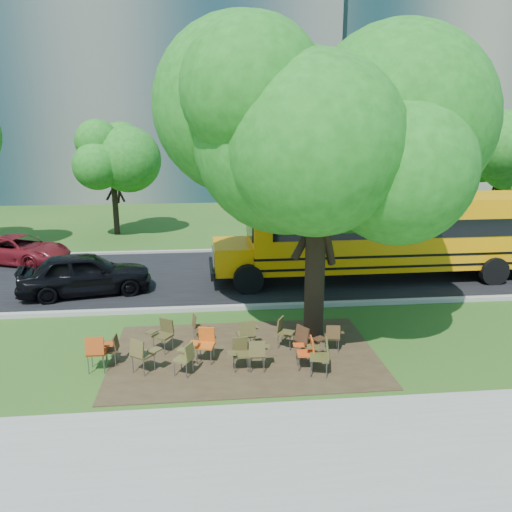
{
  "coord_description": "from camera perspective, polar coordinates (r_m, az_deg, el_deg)",
  "views": [
    {
      "loc": [
        0.04,
        -12.73,
        5.87
      ],
      "look_at": [
        1.75,
        3.79,
        1.63
      ],
      "focal_mm": 35.0,
      "sensor_mm": 36.0,
      "label": 1
    }
  ],
  "objects": [
    {
      "name": "bg_tree_2",
      "position": [
        29.21,
        -16.12,
        10.53
      ],
      "size": [
        4.8,
        4.8,
        6.62
      ],
      "color": "black",
      "rests_on": "ground"
    },
    {
      "name": "chair_4",
      "position": [
        12.51,
        0.19,
        -10.89
      ],
      "size": [
        0.57,
        0.51,
        0.87
      ],
      "rotation": [
        0.0,
        0.0,
        -0.02
      ],
      "color": "#4E4321",
      "rests_on": "ground"
    },
    {
      "name": "dirt_patch",
      "position": [
        13.59,
        -1.3,
        -11.19
      ],
      "size": [
        7.0,
        4.5,
        0.03
      ],
      "primitive_type": "cube",
      "color": "#382819",
      "rests_on": "ground"
    },
    {
      "name": "chair_14",
      "position": [
        12.71,
        5.85,
        -10.59
      ],
      "size": [
        0.5,
        0.59,
        0.86
      ],
      "rotation": [
        0.0,
        0.0,
        1.5
      ],
      "color": "#CC4415",
      "rests_on": "ground"
    },
    {
      "name": "bg_tree_4",
      "position": [
        30.32,
        26.29,
        10.0
      ],
      "size": [
        5.0,
        5.0,
        6.85
      ],
      "color": "black",
      "rests_on": "ground"
    },
    {
      "name": "school_bus",
      "position": [
        20.62,
        16.04,
        2.72
      ],
      "size": [
        13.62,
        3.26,
        3.32
      ],
      "rotation": [
        0.0,
        0.0,
        0.01
      ],
      "color": "orange",
      "rests_on": "ground"
    },
    {
      "name": "kerb_far",
      "position": [
        24.52,
        -5.84,
        0.58
      ],
      "size": [
        80.0,
        0.25,
        0.14
      ],
      "primitive_type": "cube",
      "color": "gray",
      "rests_on": "ground"
    },
    {
      "name": "asphalt_road",
      "position": [
        20.58,
        -5.78,
        -2.26
      ],
      "size": [
        80.0,
        8.0,
        0.04
      ],
      "primitive_type": "cube",
      "color": "black",
      "rests_on": "ground"
    },
    {
      "name": "main_tree",
      "position": [
        13.53,
        7.15,
        11.61
      ],
      "size": [
        7.2,
        7.2,
        8.87
      ],
      "color": "black",
      "rests_on": "ground"
    },
    {
      "name": "bg_car_red",
      "position": [
        24.66,
        -25.42,
        0.67
      ],
      "size": [
        5.01,
        3.61,
        1.27
      ],
      "primitive_type": "imported",
      "rotation": [
        0.0,
        0.0,
        1.2
      ],
      "color": "maroon",
      "rests_on": "ground"
    },
    {
      "name": "sidewalk",
      "position": [
        9.69,
        -5.35,
        -22.87
      ],
      "size": [
        60.0,
        4.0,
        0.04
      ],
      "primitive_type": "cube",
      "color": "gray",
      "rests_on": "ground"
    },
    {
      "name": "chair_10",
      "position": [
        14.34,
        -6.6,
        -7.81
      ],
      "size": [
        0.55,
        0.54,
        0.79
      ],
      "rotation": [
        0.0,
        0.0,
        -1.37
      ],
      "color": "#51361C",
      "rests_on": "ground"
    },
    {
      "name": "black_car",
      "position": [
        19.09,
        -18.91,
        -1.9
      ],
      "size": [
        4.91,
        2.76,
        1.58
      ],
      "primitive_type": "imported",
      "rotation": [
        0.0,
        0.0,
        1.77
      ],
      "color": "black",
      "rests_on": "ground"
    },
    {
      "name": "building_right",
      "position": [
        56.49,
        20.54,
        20.23
      ],
      "size": [
        30.0,
        16.0,
        25.0
      ],
      "primitive_type": "cube",
      "color": "gray",
      "rests_on": "ground"
    },
    {
      "name": "chair_2",
      "position": [
        12.47,
        -8.04,
        -11.21
      ],
      "size": [
        0.55,
        0.7,
        0.85
      ],
      "rotation": [
        0.0,
        0.0,
        1.1
      ],
      "color": "brown",
      "rests_on": "ground"
    },
    {
      "name": "chair_6",
      "position": [
        12.44,
        7.5,
        -10.92
      ],
      "size": [
        0.56,
        0.72,
        0.96
      ],
      "rotation": [
        0.0,
        0.0,
        1.35
      ],
      "color": "#48451F",
      "rests_on": "ground"
    },
    {
      "name": "chair_7",
      "position": [
        13.12,
        5.82,
        -9.43
      ],
      "size": [
        0.8,
        0.65,
        0.97
      ],
      "rotation": [
        0.0,
        0.0,
        -1.02
      ],
      "color": "#3D2416",
      "rests_on": "ground"
    },
    {
      "name": "bg_tree_3",
      "position": [
        27.9,
        10.92,
        12.36
      ],
      "size": [
        5.6,
        5.6,
        7.84
      ],
      "color": "black",
      "rests_on": "ground"
    },
    {
      "name": "chair_11",
      "position": [
        13.56,
        -0.97,
        -8.68
      ],
      "size": [
        0.62,
        0.63,
        0.93
      ],
      "rotation": [
        0.0,
        0.0,
        0.18
      ],
      "color": "#4E4622",
      "rests_on": "ground"
    },
    {
      "name": "chair_1",
      "position": [
        12.7,
        -12.89,
        -10.65
      ],
      "size": [
        0.81,
        0.64,
        0.95
      ],
      "rotation": [
        0.0,
        0.0,
        -0.66
      ],
      "color": "brown",
      "rests_on": "ground"
    },
    {
      "name": "chair_8",
      "position": [
        13.4,
        -16.14,
        -9.92
      ],
      "size": [
        0.47,
        0.54,
        0.8
      ],
      "rotation": [
        0.0,
        0.0,
        1.51
      ],
      "color": "#3E2916",
      "rests_on": "ground"
    },
    {
      "name": "chair_12",
      "position": [
        13.78,
        3.22,
        -8.45
      ],
      "size": [
        0.57,
        0.73,
        0.87
      ],
      "rotation": [
        0.0,
        0.0,
        4.23
      ],
      "color": "#4C4221",
      "rests_on": "ground"
    },
    {
      "name": "chair_3",
      "position": [
        13.08,
        -5.89,
        -9.69
      ],
      "size": [
        0.69,
        0.54,
        0.92
      ],
      "rotation": [
        0.0,
        0.0,
        2.92
      ],
      "color": "#C85515",
      "rests_on": "ground"
    },
    {
      "name": "chair_5",
      "position": [
        12.64,
        -1.9,
        -10.75
      ],
      "size": [
        0.54,
        0.5,
        0.83
      ],
      "rotation": [
        0.0,
        0.0,
        3.18
      ],
      "color": "#49411F",
      "rests_on": "ground"
    },
    {
      "name": "kerb_near",
      "position": [
        16.76,
        -5.71,
        -5.99
      ],
      "size": [
        80.0,
        0.25,
        0.14
      ],
      "primitive_type": "cube",
      "color": "gray",
      "rests_on": "ground"
    },
    {
      "name": "chair_0",
      "position": [
        13.1,
        -17.67,
        -10.1
      ],
      "size": [
        0.63,
        0.57,
        0.97
      ],
      "rotation": [
        0.0,
        0.0,
        -0.02
      ],
      "color": "#A83D12",
      "rests_on": "ground"
    },
    {
      "name": "building_main",
      "position": [
        49.65,
        -16.18,
        19.74
      ],
      "size": [
        38.0,
        16.0,
        22.0
      ],
      "primitive_type": "cube",
      "color": "slate",
      "rests_on": "ground"
    },
    {
      "name": "chair_9",
      "position": [
        13.81,
        -10.57,
        -8.52
      ],
      "size": [
        0.78,
        0.61,
        0.92
      ],
      "rotation": [
        0.0,
        0.0,
        2.57
      ],
      "color": "#463F1E",
      "rests_on": "ground"
    },
    {
      "name": "ground",
      "position": [
        14.02,
        -5.62,
        -10.5
      ],
      "size": [
        160.0,
        160.0,
        0.0
      ],
      "primitive_type": "plane",
      "color": "#224A17",
      "rests_on": "ground"
    },
    {
      "name": "chair_13",
      "position": [
        13.72,
        8.82,
        -8.89
      ],
      "size": [
        0.58,
        0.48,
        0.81
      ],
      "rotation": [
        0.0,
        0.0,
        -0.13
      ],
      "color": "#483119",
      "rests_on": "ground"
    }
  ]
}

